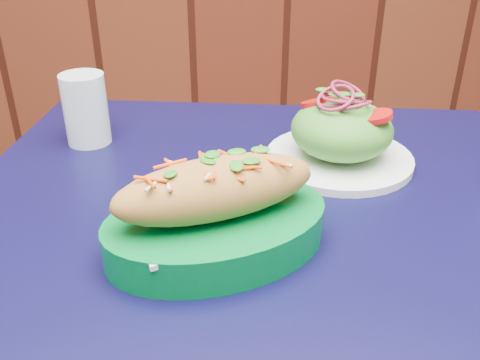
{
  "coord_description": "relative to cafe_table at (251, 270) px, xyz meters",
  "views": [
    {
      "loc": [
        0.04,
        0.72,
        1.11
      ],
      "look_at": [
        0.08,
        1.28,
        0.81
      ],
      "focal_mm": 40.0,
      "sensor_mm": 36.0,
      "label": 1
    }
  ],
  "objects": [
    {
      "name": "water_glass",
      "position": [
        -0.24,
        0.24,
        0.14
      ],
      "size": [
        0.07,
        0.07,
        0.11
      ],
      "primitive_type": "cylinder",
      "color": "silver",
      "rests_on": "cafe_table"
    },
    {
      "name": "salad_plate",
      "position": [
        0.15,
        0.14,
        0.13
      ],
      "size": [
        0.22,
        0.22,
        0.12
      ],
      "rotation": [
        0.0,
        0.0,
        0.43
      ],
      "color": "white",
      "rests_on": "cafe_table"
    },
    {
      "name": "banh_mi_basket",
      "position": [
        -0.05,
        -0.07,
        0.13
      ],
      "size": [
        0.3,
        0.24,
        0.12
      ],
      "rotation": [
        0.0,
        0.0,
        0.31
      ],
      "color": "#006C28",
      "rests_on": "cafe_table"
    },
    {
      "name": "cafe_table",
      "position": [
        0.0,
        0.0,
        0.0
      ],
      "size": [
        0.91,
        0.91,
        0.75
      ],
      "rotation": [
        0.0,
        0.0,
        -0.15
      ],
      "color": "black",
      "rests_on": "ground"
    }
  ]
}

